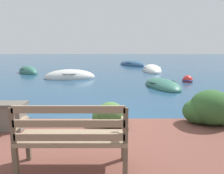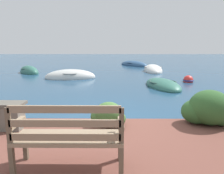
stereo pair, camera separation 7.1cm
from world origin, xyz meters
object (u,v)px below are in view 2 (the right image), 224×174
(park_bench, at_px, (68,135))
(mooring_buoy, at_px, (188,80))
(rowboat_mid, at_px, (70,77))
(rowboat_far, at_px, (29,72))
(rowboat_outer, at_px, (153,70))
(rowboat_nearest, at_px, (163,86))
(rowboat_distant, at_px, (134,65))

(park_bench, height_order, mooring_buoy, park_bench)
(rowboat_mid, relative_size, rowboat_far, 1.25)
(rowboat_outer, xyz_separation_m, mooring_buoy, (1.00, -4.50, 0.02))
(park_bench, relative_size, rowboat_mid, 0.49)
(park_bench, xyz_separation_m, rowboat_nearest, (2.78, 6.97, -0.65))
(rowboat_nearest, height_order, rowboat_mid, rowboat_mid)
(rowboat_nearest, relative_size, mooring_buoy, 5.31)
(rowboat_mid, bearing_deg, rowboat_distant, 52.41)
(rowboat_mid, xyz_separation_m, mooring_buoy, (6.20, -1.10, 0.01))
(park_bench, xyz_separation_m, rowboat_outer, (3.36, 12.79, -0.63))
(rowboat_distant, bearing_deg, rowboat_far, 89.76)
(rowboat_far, xyz_separation_m, mooring_buoy, (9.42, -3.46, 0.01))
(rowboat_nearest, relative_size, rowboat_outer, 0.91)
(mooring_buoy, bearing_deg, rowboat_mid, 169.89)
(rowboat_distant, relative_size, mooring_buoy, 6.15)
(rowboat_mid, height_order, rowboat_outer, rowboat_mid)
(park_bench, bearing_deg, rowboat_distant, 85.77)
(rowboat_outer, bearing_deg, rowboat_distant, 15.36)
(rowboat_mid, distance_m, mooring_buoy, 6.29)
(rowboat_distant, distance_m, mooring_buoy, 8.98)
(rowboat_far, bearing_deg, rowboat_outer, 56.71)
(rowboat_far, bearing_deg, rowboat_mid, 13.49)
(rowboat_outer, bearing_deg, mooring_buoy, -165.08)
(rowboat_mid, bearing_deg, rowboat_far, 135.05)
(rowboat_outer, height_order, mooring_buoy, rowboat_outer)
(rowboat_nearest, height_order, mooring_buoy, rowboat_nearest)
(park_bench, xyz_separation_m, mooring_buoy, (4.36, 8.29, -0.62))
(rowboat_nearest, xyz_separation_m, mooring_buoy, (1.58, 1.32, 0.03))
(rowboat_mid, height_order, rowboat_distant, rowboat_mid)
(rowboat_mid, bearing_deg, mooring_buoy, -18.82)
(park_bench, distance_m, rowboat_outer, 13.24)
(park_bench, bearing_deg, mooring_buoy, 66.01)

